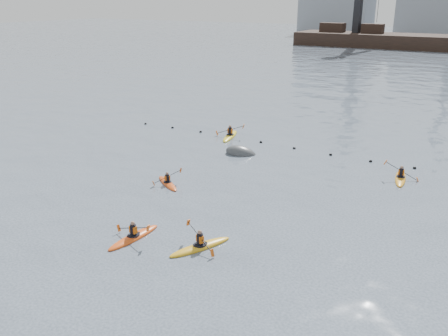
{
  "coord_description": "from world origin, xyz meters",
  "views": [
    {
      "loc": [
        11.23,
        -11.07,
        11.18
      ],
      "look_at": [
        -0.56,
        9.03,
        2.8
      ],
      "focal_mm": 38.0,
      "sensor_mm": 36.0,
      "label": 1
    }
  ],
  "objects_px": {
    "kayaker_2": "(168,183)",
    "kayaker_5": "(230,136)",
    "kayaker_1": "(200,246)",
    "mooring_buoy": "(241,154)",
    "kayaker_0": "(134,236)",
    "kayaker_3": "(400,178)"
  },
  "relations": [
    {
      "from": "kayaker_1",
      "to": "kayaker_3",
      "type": "xyz_separation_m",
      "value": [
        6.36,
        14.25,
        -0.0
      ]
    },
    {
      "from": "kayaker_0",
      "to": "mooring_buoy",
      "type": "bearing_deg",
      "value": 102.49
    },
    {
      "from": "kayaker_5",
      "to": "kayaker_0",
      "type": "bearing_deg",
      "value": -89.73
    },
    {
      "from": "kayaker_1",
      "to": "mooring_buoy",
      "type": "height_order",
      "value": "kayaker_1"
    },
    {
      "from": "kayaker_0",
      "to": "kayaker_2",
      "type": "distance_m",
      "value": 7.29
    },
    {
      "from": "kayaker_0",
      "to": "mooring_buoy",
      "type": "xyz_separation_m",
      "value": [
        -1.83,
        14.51,
        -0.1
      ]
    },
    {
      "from": "kayaker_1",
      "to": "kayaker_3",
      "type": "distance_m",
      "value": 15.6
    },
    {
      "from": "kayaker_0",
      "to": "mooring_buoy",
      "type": "height_order",
      "value": "kayaker_0"
    },
    {
      "from": "kayaker_1",
      "to": "mooring_buoy",
      "type": "bearing_deg",
      "value": 135.82
    },
    {
      "from": "kayaker_3",
      "to": "mooring_buoy",
      "type": "height_order",
      "value": "kayaker_3"
    },
    {
      "from": "kayaker_2",
      "to": "kayaker_5",
      "type": "distance_m",
      "value": 11.65
    },
    {
      "from": "kayaker_5",
      "to": "mooring_buoy",
      "type": "height_order",
      "value": "kayaker_5"
    },
    {
      "from": "kayaker_1",
      "to": "kayaker_5",
      "type": "xyz_separation_m",
      "value": [
        -8.24,
        17.31,
        0.01
      ]
    },
    {
      "from": "kayaker_5",
      "to": "mooring_buoy",
      "type": "relative_size",
      "value": 1.55
    },
    {
      "from": "kayaker_1",
      "to": "kayaker_2",
      "type": "bearing_deg",
      "value": 162.18
    },
    {
      "from": "kayaker_0",
      "to": "kayaker_5",
      "type": "relative_size",
      "value": 0.89
    },
    {
      "from": "kayaker_2",
      "to": "mooring_buoy",
      "type": "xyz_separation_m",
      "value": [
        1.09,
        7.83,
        -0.09
      ]
    },
    {
      "from": "mooring_buoy",
      "to": "kayaker_5",
      "type": "bearing_deg",
      "value": 129.89
    },
    {
      "from": "kayaker_2",
      "to": "mooring_buoy",
      "type": "relative_size",
      "value": 1.13
    },
    {
      "from": "kayaker_5",
      "to": "mooring_buoy",
      "type": "distance_m",
      "value": 4.77
    },
    {
      "from": "kayaker_2",
      "to": "kayaker_5",
      "type": "relative_size",
      "value": 0.73
    },
    {
      "from": "kayaker_3",
      "to": "kayaker_5",
      "type": "relative_size",
      "value": 0.9
    }
  ]
}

